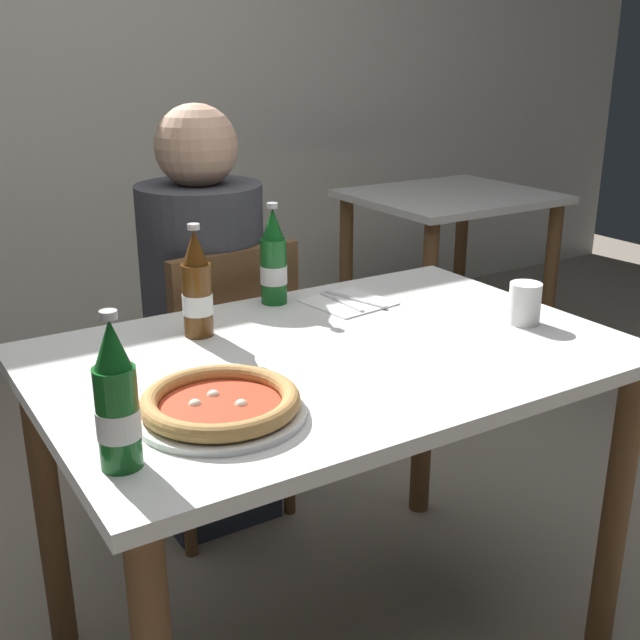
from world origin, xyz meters
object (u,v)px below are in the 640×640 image
at_px(pizza_margherita_near, 220,405).
at_px(beer_bottle_right, 197,289).
at_px(beer_bottle_center, 117,403).
at_px(paper_cup, 525,303).
at_px(diner_seated, 207,331).
at_px(beer_bottle_left, 273,262).
at_px(dining_table_main, 332,399).
at_px(napkin_with_cutlery, 349,302).
at_px(chair_behind_table, 218,370).
at_px(dining_table_background, 449,229).

xyz_separation_m(pizza_margherita_near, beer_bottle_right, (0.13, 0.39, 0.08)).
relative_size(beer_bottle_center, paper_cup, 2.60).
relative_size(diner_seated, beer_bottle_left, 4.89).
bearing_deg(beer_bottle_center, pizza_margherita_near, 20.90).
bearing_deg(dining_table_main, napkin_with_cutlery, 50.02).
relative_size(chair_behind_table, dining_table_background, 1.06).
height_order(dining_table_background, beer_bottle_right, beer_bottle_right).
distance_m(pizza_margherita_near, napkin_with_cutlery, 0.66).
bearing_deg(diner_seated, beer_bottle_right, -115.17).
relative_size(dining_table_background, beer_bottle_right, 3.24).
height_order(chair_behind_table, beer_bottle_left, beer_bottle_left).
bearing_deg(chair_behind_table, beer_bottle_right, 55.05).
distance_m(napkin_with_cutlery, paper_cup, 0.42).
height_order(dining_table_main, beer_bottle_center, beer_bottle_center).
height_order(dining_table_main, napkin_with_cutlery, napkin_with_cutlery).
bearing_deg(dining_table_main, paper_cup, -11.53).
xyz_separation_m(diner_seated, beer_bottle_right, (-0.20, -0.43, 0.27)).
bearing_deg(dining_table_background, beer_bottle_left, -146.00).
bearing_deg(paper_cup, napkin_with_cutlery, 127.33).
distance_m(dining_table_main, napkin_with_cutlery, 0.33).
bearing_deg(dining_table_background, napkin_with_cutlery, -139.91).
bearing_deg(beer_bottle_center, chair_behind_table, 57.44).
bearing_deg(napkin_with_cutlery, chair_behind_table, 117.37).
distance_m(dining_table_main, dining_table_background, 1.90).
height_order(beer_bottle_center, beer_bottle_right, same).
height_order(pizza_margherita_near, beer_bottle_center, beer_bottle_center).
relative_size(chair_behind_table, beer_bottle_right, 3.44).
bearing_deg(paper_cup, beer_bottle_right, 154.00).
distance_m(dining_table_main, pizza_margherita_near, 0.39).
relative_size(chair_behind_table, paper_cup, 8.95).
bearing_deg(beer_bottle_right, paper_cup, -26.00).
distance_m(pizza_margherita_near, beer_bottle_left, 0.63).
distance_m(dining_table_main, beer_bottle_left, 0.41).
bearing_deg(diner_seated, pizza_margherita_near, -112.14).
relative_size(chair_behind_table, pizza_margherita_near, 2.88).
height_order(chair_behind_table, beer_bottle_right, beer_bottle_right).
bearing_deg(diner_seated, dining_table_main, -90.25).
height_order(beer_bottle_center, napkin_with_cutlery, beer_bottle_center).
xyz_separation_m(dining_table_background, pizza_margherita_near, (-1.75, -1.42, 0.18)).
height_order(beer_bottle_left, napkin_with_cutlery, beer_bottle_left).
bearing_deg(beer_bottle_center, beer_bottle_right, 54.57).
distance_m(beer_bottle_right, paper_cup, 0.73).
height_order(diner_seated, paper_cup, diner_seated).
distance_m(diner_seated, beer_bottle_left, 0.42).
height_order(dining_table_main, paper_cup, paper_cup).
bearing_deg(beer_bottle_left, beer_bottle_center, -135.13).
relative_size(beer_bottle_left, paper_cup, 2.60).
relative_size(chair_behind_table, beer_bottle_left, 3.44).
height_order(chair_behind_table, pizza_margherita_near, chair_behind_table).
height_order(diner_seated, beer_bottle_center, diner_seated).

